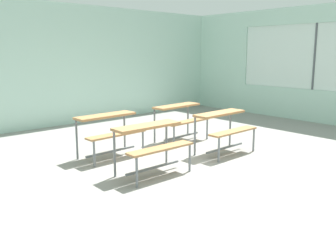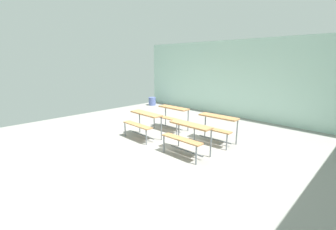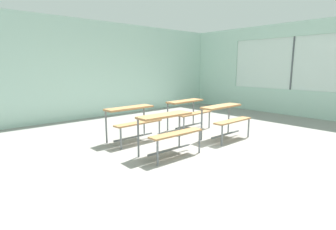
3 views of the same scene
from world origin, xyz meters
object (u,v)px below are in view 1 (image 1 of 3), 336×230
object	(u,v)px
desk_bench_r0c0	(152,137)
desk_bench_r1c1	(181,114)
desk_bench_r1c0	(109,125)
desk_bench_r0c1	(224,123)

from	to	relation	value
desk_bench_r0c0	desk_bench_r1c1	bearing A→B (deg)	35.10
desk_bench_r1c0	desk_bench_r1c1	world-z (taller)	same
desk_bench_r0c0	desk_bench_r1c0	size ratio (longest dim) A/B	1.00
desk_bench_r1c0	desk_bench_r1c1	bearing A→B (deg)	-1.67
desk_bench_r0c1	desk_bench_r0c0	bearing A→B (deg)	179.29
desk_bench_r0c1	desk_bench_r1c0	size ratio (longest dim) A/B	0.99
desk_bench_r0c1	desk_bench_r1c1	distance (m)	1.17
desk_bench_r1c0	desk_bench_r0c1	bearing A→B (deg)	-36.53
desk_bench_r0c0	desk_bench_r1c1	size ratio (longest dim) A/B	0.98
desk_bench_r0c0	desk_bench_r0c1	xyz separation A→B (m)	(1.67, -0.01, 0.00)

